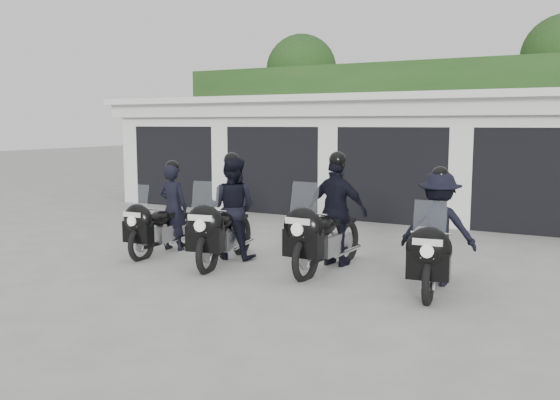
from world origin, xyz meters
The scene contains 7 objects.
ground centered at (0.00, 0.00, 0.00)m, with size 80.00×80.00×0.00m, color #9A9A95.
garage_block centered at (0.00, 8.06, 1.42)m, with size 16.40×6.80×2.96m.
background_vegetation centered at (0.37, 12.92, 2.77)m, with size 20.00×3.90×5.80m.
police_bike_a centered at (-2.56, 0.56, 0.67)m, with size 0.62×1.93×1.68m.
police_bike_b centered at (-1.21, 0.57, 0.78)m, with size 1.00×2.12×1.86m.
police_bike_c centered at (0.50, 0.93, 0.80)m, with size 1.06×2.18×1.90m.
police_bike_d centered at (2.23, 0.59, 0.74)m, with size 1.10×2.00×1.74m.
Camera 1 is at (4.15, -7.57, 2.28)m, focal length 38.00 mm.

